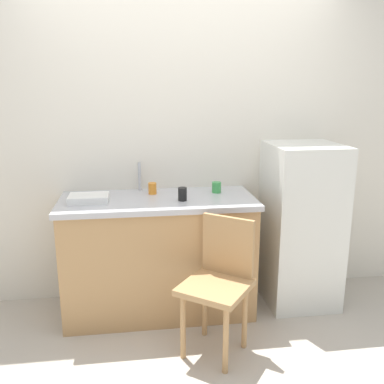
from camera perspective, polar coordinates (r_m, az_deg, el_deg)
ground_plane at (r=2.96m, az=0.58°, el=-21.33°), size 8.00×8.00×0.00m
back_wall at (r=3.43m, az=-1.86°, el=6.61°), size 4.80×0.10×2.53m
cabinet_base at (r=3.30m, az=-4.48°, el=-8.79°), size 1.40×0.60×0.87m
countertop at (r=3.15m, az=-4.64°, el=-1.17°), size 1.44×0.64×0.04m
faucet at (r=3.35m, az=-7.07°, el=2.08°), size 0.02×0.02×0.23m
refrigerator at (r=3.48m, az=14.41°, el=-4.28°), size 0.54×0.58×1.29m
chair at (r=2.80m, az=3.69°, el=-11.68°), size 0.56×0.56×0.89m
dish_tray at (r=3.12m, az=-13.74°, el=-0.83°), size 0.28×0.20×0.05m
cup_orange at (r=3.25m, az=-5.35°, el=0.48°), size 0.06×0.06×0.09m
cup_black at (r=3.05m, az=-1.29°, el=-0.29°), size 0.06×0.06×0.10m
cup_green at (r=3.29m, az=3.32°, el=0.63°), size 0.07×0.07×0.08m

